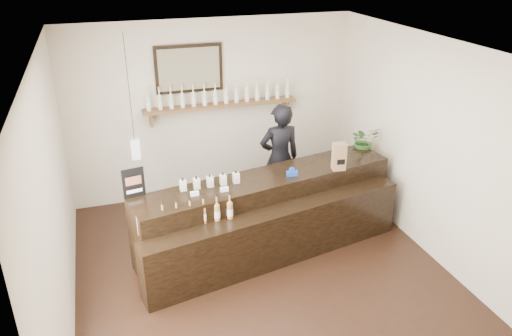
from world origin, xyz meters
name	(u,v)px	position (x,y,z in m)	size (l,w,h in m)	color
ground	(264,275)	(0.00, 0.00, 0.00)	(5.00, 5.00, 0.00)	black
room_shell	(265,149)	(0.00, 0.00, 1.70)	(5.00, 5.00, 5.00)	beige
back_wall_decor	(205,91)	(-0.14, 2.37, 1.75)	(2.66, 0.96, 1.69)	brown
counter	(269,217)	(0.27, 0.57, 0.47)	(3.66, 1.64, 1.18)	black
promo_sign	(134,183)	(-1.42, 0.67, 1.19)	(0.26, 0.07, 0.37)	black
paper_bag	(339,156)	(1.27, 0.62, 1.20)	(0.19, 0.16, 0.38)	olive
tape_dispenser	(292,173)	(0.60, 0.62, 1.05)	(0.15, 0.07, 0.12)	#1642A0
side_cabinet	(360,181)	(2.00, 1.24, 0.43)	(0.44, 0.60, 0.87)	brown
potted_plant	(364,141)	(2.00, 1.24, 1.10)	(0.41, 0.36, 0.46)	#325E25
shopkeeper	(280,152)	(0.77, 1.55, 0.96)	(0.70, 0.46, 1.92)	black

